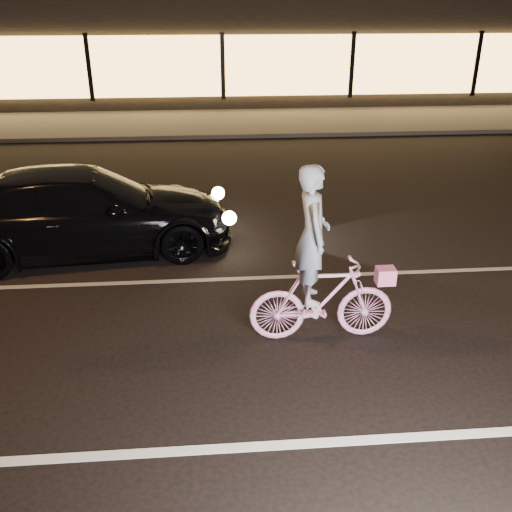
{
  "coord_description": "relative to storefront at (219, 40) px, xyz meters",
  "views": [
    {
      "loc": [
        -0.54,
        -5.63,
        3.93
      ],
      "look_at": [
        -0.03,
        0.6,
        1.02
      ],
      "focal_mm": 40.0,
      "sensor_mm": 36.0,
      "label": 1
    }
  ],
  "objects": [
    {
      "name": "ground",
      "position": [
        0.0,
        -18.97,
        -2.15
      ],
      "size": [
        90.0,
        90.0,
        0.0
      ],
      "primitive_type": "plane",
      "color": "black",
      "rests_on": "ground"
    },
    {
      "name": "lane_stripe_near",
      "position": [
        0.0,
        -20.47,
        -2.14
      ],
      "size": [
        60.0,
        0.12,
        0.01
      ],
      "primitive_type": "cube",
      "color": "silver",
      "rests_on": "ground"
    },
    {
      "name": "lane_stripe_far",
      "position": [
        0.0,
        -16.97,
        -2.14
      ],
      "size": [
        60.0,
        0.1,
        0.01
      ],
      "primitive_type": "cube",
      "color": "gray",
      "rests_on": "ground"
    },
    {
      "name": "sidewalk",
      "position": [
        0.0,
        -5.97,
        -2.09
      ],
      "size": [
        30.0,
        4.0,
        0.12
      ],
      "primitive_type": "cube",
      "color": "#383533",
      "rests_on": "ground"
    },
    {
      "name": "storefront",
      "position": [
        0.0,
        0.0,
        0.0
      ],
      "size": [
        25.4,
        8.42,
        4.2
      ],
      "color": "black",
      "rests_on": "ground"
    },
    {
      "name": "cyclist",
      "position": [
        0.71,
        -18.64,
        -1.36
      ],
      "size": [
        1.77,
        0.61,
        2.23
      ],
      "rotation": [
        0.0,
        0.0,
        1.57
      ],
      "color": "#E02D91",
      "rests_on": "ground"
    },
    {
      "name": "sedan",
      "position": [
        -2.6,
        -15.7,
        -1.46
      ],
      "size": [
        4.95,
        2.49,
        1.38
      ],
      "rotation": [
        0.0,
        0.0,
        1.69
      ],
      "color": "black",
      "rests_on": "ground"
    }
  ]
}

